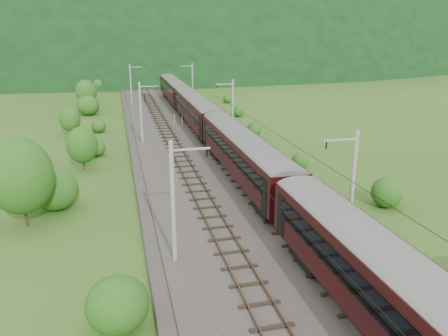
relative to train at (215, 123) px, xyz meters
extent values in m
plane|color=#2F4D18|center=(-2.40, -25.97, -3.81)|extent=(600.00, 600.00, 0.00)
cube|color=#38332D|center=(-2.40, -15.97, -3.66)|extent=(14.00, 220.00, 0.30)
cube|color=brown|center=(-5.52, -15.97, -3.32)|extent=(0.08, 220.00, 0.15)
cube|color=brown|center=(-4.08, -15.97, -3.32)|extent=(0.08, 220.00, 0.15)
cube|color=black|center=(-4.80, -15.97, -3.45)|extent=(2.40, 220.00, 0.12)
cube|color=brown|center=(-0.72, -15.97, -3.32)|extent=(0.08, 220.00, 0.15)
cube|color=brown|center=(0.72, -15.97, -3.32)|extent=(0.08, 220.00, 0.15)
cube|color=black|center=(0.00, -15.97, -3.45)|extent=(2.40, 220.00, 0.12)
cylinder|color=gray|center=(-8.60, -25.97, 0.49)|extent=(0.28, 0.28, 8.00)
cube|color=gray|center=(-7.40, -25.97, 3.89)|extent=(2.40, 0.12, 0.12)
cylinder|color=black|center=(-6.40, -25.97, 3.59)|extent=(0.10, 0.10, 0.50)
cylinder|color=gray|center=(-8.60, 6.03, 0.49)|extent=(0.28, 0.28, 8.00)
cube|color=gray|center=(-7.40, 6.03, 3.89)|extent=(2.40, 0.12, 0.12)
cylinder|color=black|center=(-6.40, 6.03, 3.59)|extent=(0.10, 0.10, 0.50)
cylinder|color=gray|center=(-8.60, 38.03, 0.49)|extent=(0.28, 0.28, 8.00)
cube|color=gray|center=(-7.40, 38.03, 3.89)|extent=(2.40, 0.12, 0.12)
cylinder|color=black|center=(-6.40, 38.03, 3.59)|extent=(0.10, 0.10, 0.50)
cylinder|color=gray|center=(-8.60, 70.03, 0.49)|extent=(0.28, 0.28, 8.00)
cube|color=gray|center=(-7.40, 70.03, 3.89)|extent=(2.40, 0.12, 0.12)
cylinder|color=black|center=(-6.40, 70.03, 3.59)|extent=(0.10, 0.10, 0.50)
cylinder|color=gray|center=(-8.60, 102.03, 0.49)|extent=(0.28, 0.28, 8.00)
cube|color=gray|center=(-7.40, 102.03, 3.89)|extent=(2.40, 0.12, 0.12)
cylinder|color=black|center=(-6.40, 102.03, 3.59)|extent=(0.10, 0.10, 0.50)
cylinder|color=gray|center=(3.80, -25.97, 0.49)|extent=(0.28, 0.28, 8.00)
cube|color=gray|center=(2.60, -25.97, 3.89)|extent=(2.40, 0.12, 0.12)
cylinder|color=black|center=(1.60, -25.97, 3.59)|extent=(0.10, 0.10, 0.50)
cylinder|color=gray|center=(3.80, 6.03, 0.49)|extent=(0.28, 0.28, 8.00)
cube|color=gray|center=(2.60, 6.03, 3.89)|extent=(2.40, 0.12, 0.12)
cylinder|color=black|center=(1.60, 6.03, 3.59)|extent=(0.10, 0.10, 0.50)
cylinder|color=gray|center=(3.80, 38.03, 0.49)|extent=(0.28, 0.28, 8.00)
cube|color=gray|center=(2.60, 38.03, 3.89)|extent=(2.40, 0.12, 0.12)
cylinder|color=black|center=(1.60, 38.03, 3.59)|extent=(0.10, 0.10, 0.50)
cylinder|color=gray|center=(3.80, 70.03, 0.49)|extent=(0.28, 0.28, 8.00)
cube|color=gray|center=(2.60, 70.03, 3.89)|extent=(2.40, 0.12, 0.12)
cylinder|color=black|center=(1.60, 70.03, 3.59)|extent=(0.10, 0.10, 0.50)
cylinder|color=gray|center=(3.80, 102.03, 0.49)|extent=(0.28, 0.28, 8.00)
cube|color=gray|center=(2.60, 102.03, 3.89)|extent=(2.40, 0.12, 0.12)
cylinder|color=black|center=(1.60, 102.03, 3.59)|extent=(0.10, 0.10, 0.50)
cylinder|color=black|center=(-4.80, -15.97, 3.29)|extent=(0.03, 198.00, 0.03)
cylinder|color=black|center=(0.00, -15.97, 3.29)|extent=(0.03, 198.00, 0.03)
ellipsoid|color=black|center=(-2.40, 234.03, -3.81)|extent=(504.00, 360.00, 244.00)
cube|color=black|center=(0.00, -37.30, -0.62)|extent=(3.17, 24.02, 3.28)
cylinder|color=slate|center=(0.00, -37.30, 0.85)|extent=(3.17, 23.90, 3.17)
cube|color=black|center=(-1.60, -37.30, -0.23)|extent=(0.05, 21.14, 1.26)
cube|color=black|center=(1.60, -37.30, -0.23)|extent=(0.05, 21.14, 1.26)
cube|color=black|center=(0.00, -28.90, -2.75)|extent=(2.40, 3.49, 0.98)
cube|color=black|center=(0.00, -12.26, -0.62)|extent=(3.17, 24.02, 3.28)
cylinder|color=slate|center=(0.00, -12.26, 0.85)|extent=(3.17, 23.90, 3.17)
cube|color=black|center=(-1.60, -12.26, -0.23)|extent=(0.05, 21.14, 1.26)
cube|color=black|center=(1.60, -12.26, -0.23)|extent=(0.05, 21.14, 1.26)
cube|color=black|center=(0.00, -20.66, -2.75)|extent=(2.40, 3.49, 0.98)
cube|color=black|center=(0.00, -3.85, -2.75)|extent=(2.40, 3.49, 0.98)
cube|color=black|center=(0.00, 12.79, -0.62)|extent=(3.17, 24.02, 3.28)
cylinder|color=slate|center=(0.00, 12.79, 0.85)|extent=(3.17, 23.90, 3.17)
cube|color=black|center=(-1.60, 12.79, -0.23)|extent=(0.05, 21.14, 1.26)
cube|color=black|center=(1.60, 12.79, -0.23)|extent=(0.05, 21.14, 1.26)
cube|color=black|center=(0.00, 4.38, -2.75)|extent=(2.40, 3.49, 0.98)
cube|color=black|center=(0.00, 21.19, -2.75)|extent=(2.40, 3.49, 0.98)
cube|color=black|center=(0.00, 37.83, -0.62)|extent=(3.17, 24.02, 3.28)
cylinder|color=slate|center=(0.00, 37.83, 0.85)|extent=(3.17, 23.90, 3.17)
cube|color=black|center=(-1.60, 37.83, -0.23)|extent=(0.05, 21.14, 1.26)
cube|color=black|center=(1.60, 37.83, -0.23)|extent=(0.05, 21.14, 1.26)
cube|color=black|center=(0.00, 29.42, -2.75)|extent=(2.40, 3.49, 0.98)
cube|color=black|center=(0.00, 46.24, -2.75)|extent=(2.40, 3.49, 0.98)
cube|color=#142C9E|center=(0.00, 72.70, -0.62)|extent=(3.17, 19.65, 3.28)
cylinder|color=slate|center=(0.00, 72.70, 0.85)|extent=(3.17, 19.55, 3.17)
cube|color=black|center=(-1.60, 72.70, -0.23)|extent=(0.05, 17.29, 1.26)
cube|color=black|center=(1.60, 72.70, -0.23)|extent=(0.05, 17.29, 1.26)
cube|color=black|center=(0.00, 65.82, -2.75)|extent=(2.40, 3.49, 0.98)
cube|color=black|center=(0.00, 79.58, -2.75)|extent=(2.40, 3.49, 0.98)
cube|color=yellow|center=(0.00, 82.32, -0.84)|extent=(3.23, 0.50, 2.95)
cube|color=yellow|center=(0.00, 63.07, -0.84)|extent=(3.23, 0.50, 2.95)
cube|color=black|center=(0.00, 75.70, 1.62)|extent=(0.08, 1.60, 0.98)
cylinder|color=red|center=(-2.75, 17.84, -2.83)|extent=(0.14, 0.14, 1.36)
cylinder|color=red|center=(-1.74, 16.24, -2.84)|extent=(0.14, 0.14, 1.34)
cylinder|color=black|center=(-5.95, 39.68, -2.39)|extent=(0.16, 0.16, 2.25)
sphere|color=red|center=(-5.95, 39.68, -1.21)|extent=(0.27, 0.27, 0.27)
ellipsoid|color=#235416|center=(-12.25, -31.75, -2.36)|extent=(3.22, 3.22, 2.90)
ellipsoid|color=#235416|center=(-17.15, -14.38, -2.07)|extent=(3.87, 3.87, 3.48)
ellipsoid|color=#235416|center=(-14.38, 1.90, -2.82)|extent=(2.22, 2.22, 2.00)
ellipsoid|color=#235416|center=(-14.45, 15.16, -2.83)|extent=(2.18, 2.18, 1.96)
ellipsoid|color=#235416|center=(-16.60, 30.00, -2.03)|extent=(3.97, 3.97, 3.58)
ellipsoid|color=#235416|center=(-17.46, 46.18, -2.97)|extent=(1.87, 1.87, 1.69)
ellipsoid|color=#235416|center=(-15.68, 63.81, -2.11)|extent=(3.77, 3.77, 3.40)
cylinder|color=black|center=(-19.04, -17.47, -1.89)|extent=(0.24, 0.24, 3.85)
ellipsoid|color=#235416|center=(-19.04, -17.47, 0.31)|extent=(4.94, 4.94, 5.93)
cylinder|color=black|center=(-15.53, -3.39, -2.51)|extent=(0.24, 0.24, 2.61)
ellipsoid|color=#235416|center=(-15.53, -3.39, -1.02)|extent=(3.35, 3.35, 4.02)
cylinder|color=black|center=(-18.28, 13.82, -2.67)|extent=(0.24, 0.24, 2.29)
ellipsoid|color=#235416|center=(-18.28, 13.82, -1.36)|extent=(2.95, 2.95, 3.54)
cylinder|color=black|center=(-17.12, 36.20, -2.26)|extent=(0.24, 0.24, 3.10)
ellipsoid|color=#235416|center=(-17.12, 36.20, -0.49)|extent=(3.98, 3.98, 4.78)
ellipsoid|color=#235416|center=(10.37, -20.66, -2.62)|extent=(2.66, 2.66, 2.39)
ellipsoid|color=#235416|center=(7.47, -8.83, -2.98)|extent=(1.85, 1.85, 1.67)
ellipsoid|color=#235416|center=(7.22, 7.02, -2.87)|extent=(2.11, 2.11, 1.89)
ellipsoid|color=#235416|center=(9.13, 22.08, -2.95)|extent=(1.93, 1.93, 1.73)
ellipsoid|color=#235416|center=(11.04, 37.33, -2.98)|extent=(1.86, 1.86, 1.67)
camera|label=1|loc=(-11.55, -51.29, 10.77)|focal=35.00mm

